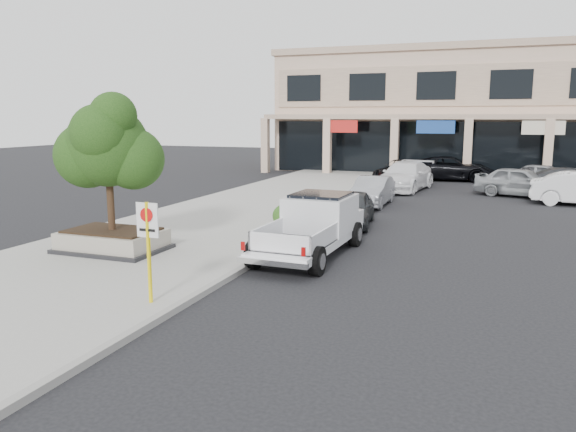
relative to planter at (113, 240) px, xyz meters
The scene contains 17 objects.
ground 6.27m from the planter, ahead, with size 120.00×120.00×0.00m, color black.
sidewalk 5.17m from the planter, 82.30° to the left, with size 8.00×52.00×0.15m, color gray.
curb 6.91m from the planter, 47.75° to the left, with size 0.20×52.00×0.15m, color gray.
strip_mall 36.21m from the planter, 66.76° to the left, with size 40.55×12.43×9.50m.
planter is the anchor object (origin of this frame).
planter_tree 2.95m from the planter, 48.97° to the left, with size 2.90×2.55×4.00m.
no_parking_sign 5.69m from the planter, 43.87° to the right, with size 0.55×0.09×2.30m.
hedge 6.52m from the planter, 53.55° to the left, with size 1.10×0.99×0.94m, color #1C4513.
pickup_truck 6.20m from the planter, 19.14° to the left, with size 2.19×5.93×1.87m, color white, non-canonical shape.
curb_car_a 9.43m from the planter, 52.03° to the left, with size 1.64×4.07×1.39m, color #2F3134.
curb_car_b 13.93m from the planter, 66.72° to the left, with size 1.49×4.29×1.41m, color #95969C.
curb_car_c 20.13m from the planter, 72.43° to the left, with size 2.34×5.75×1.67m, color white.
curb_car_d 22.66m from the planter, 76.06° to the left, with size 2.62×5.68×1.58m, color black.
lot_car_a 22.31m from the planter, 56.19° to the left, with size 1.92×4.78×1.63m, color #999DA0.
lot_car_c 25.01m from the planter, 52.62° to the left, with size 2.17×5.33×1.55m, color #323438.
lot_car_d 26.80m from the planter, 72.21° to the left, with size 2.70×5.86×1.63m, color black.
lot_car_e 27.34m from the planter, 59.41° to the left, with size 1.73×4.31×1.47m, color #9EA1A6.
Camera 1 is at (5.03, -13.29, 4.31)m, focal length 35.00 mm.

